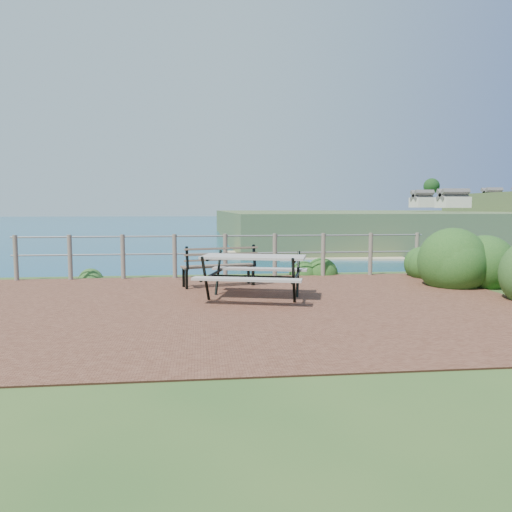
% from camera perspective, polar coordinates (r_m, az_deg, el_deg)
% --- Properties ---
extents(ground, '(10.00, 7.00, 0.12)m').
position_cam_1_polar(ground, '(8.24, -2.29, -5.77)').
color(ground, brown).
rests_on(ground, ground).
extents(ocean, '(1200.00, 1200.00, 0.00)m').
position_cam_1_polar(ocean, '(208.06, -6.34, 5.05)').
color(ocean, '#146C7B').
rests_on(ocean, ground).
extents(safety_railing, '(9.40, 0.10, 1.00)m').
position_cam_1_polar(safety_railing, '(11.47, -3.52, 0.32)').
color(safety_railing, '#6B5B4C').
rests_on(safety_railing, ground).
extents(picnic_table, '(1.92, 1.51, 0.76)m').
position_cam_1_polar(picnic_table, '(8.76, -0.28, -1.88)').
color(picnic_table, gray).
rests_on(picnic_table, ground).
extents(park_bench, '(1.55, 0.73, 0.85)m').
position_cam_1_polar(park_bench, '(10.16, -4.30, -0.43)').
color(park_bench, brown).
rests_on(park_bench, ground).
extents(shrub_right_front, '(1.42, 1.42, 2.01)m').
position_cam_1_polar(shrub_right_front, '(11.17, 23.21, -3.22)').
color(shrub_right_front, '#144116').
rests_on(shrub_right_front, ground).
extents(shrub_right_edge, '(1.20, 1.20, 1.71)m').
position_cam_1_polar(shrub_right_edge, '(12.43, 18.63, -2.22)').
color(shrub_right_edge, '#144116').
rests_on(shrub_right_edge, ground).
extents(shrub_lip_west, '(0.67, 0.67, 0.37)m').
position_cam_1_polar(shrub_lip_west, '(12.22, -18.21, -2.33)').
color(shrub_lip_west, '#254A1C').
rests_on(shrub_lip_west, ground).
extents(shrub_lip_east, '(0.84, 0.84, 0.61)m').
position_cam_1_polar(shrub_lip_east, '(12.46, 6.29, -1.94)').
color(shrub_lip_east, '#144116').
rests_on(shrub_lip_east, ground).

